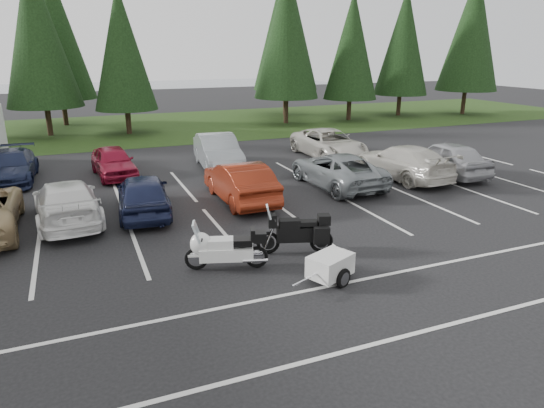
{
  "coord_description": "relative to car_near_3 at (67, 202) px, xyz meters",
  "views": [
    {
      "loc": [
        -3.52,
        -12.87,
        5.56
      ],
      "look_at": [
        1.55,
        -0.5,
        1.27
      ],
      "focal_mm": 32.0,
      "sensor_mm": 36.0,
      "label": 1
    }
  ],
  "objects": [
    {
      "name": "touring_motorcycle",
      "position": [
        3.84,
        -5.5,
        -0.04
      ],
      "size": [
        2.54,
        1.45,
        1.34
      ],
      "primitive_type": null,
      "rotation": [
        0.0,
        0.0,
        -0.31
      ],
      "color": "white",
      "rests_on": "ground"
    },
    {
      "name": "conifer_9",
      "position": [
        33.02,
        17.37,
        6.36
      ],
      "size": [
        5.19,
        5.19,
        12.1
      ],
      "color": "#332316",
      "rests_on": "ground"
    },
    {
      "name": "ground",
      "position": [
        4.02,
        -3.93,
        -0.71
      ],
      "size": [
        120.0,
        120.0,
        0.0
      ],
      "primitive_type": "plane",
      "color": "black",
      "rests_on": "ground"
    },
    {
      "name": "conifer_6",
      "position": [
        16.02,
        18.17,
        6.0
      ],
      "size": [
        4.93,
        4.93,
        11.48
      ],
      "color": "#332316",
      "rests_on": "ground"
    },
    {
      "name": "car_near_3",
      "position": [
        0.0,
        0.0,
        0.0
      ],
      "size": [
        2.31,
        5.0,
        1.42
      ],
      "primitive_type": "imported",
      "rotation": [
        0.0,
        0.0,
        3.21
      ],
      "color": "white",
      "rests_on": "ground"
    },
    {
      "name": "conifer_5",
      "position": [
        4.02,
        17.67,
        4.92
      ],
      "size": [
        4.14,
        4.14,
        9.63
      ],
      "color": "#332316",
      "rests_on": "ground"
    },
    {
      "name": "car_near_6",
      "position": [
        10.57,
        0.54,
        -0.0
      ],
      "size": [
        2.52,
        5.17,
        1.41
      ],
      "primitive_type": "imported",
      "rotation": [
        0.0,
        0.0,
        3.18
      ],
      "color": "gray",
      "rests_on": "ground"
    },
    {
      "name": "car_far_2",
      "position": [
        1.99,
        5.83,
        -0.03
      ],
      "size": [
        1.98,
        4.13,
        1.36
      ],
      "primitive_type": "imported",
      "rotation": [
        0.0,
        0.0,
        0.1
      ],
      "color": "maroon",
      "rests_on": "ground"
    },
    {
      "name": "car_near_8",
      "position": [
        16.18,
        0.33,
        0.08
      ],
      "size": [
        2.12,
        4.73,
        1.58
      ],
      "primitive_type": "imported",
      "rotation": [
        0.0,
        0.0,
        3.08
      ],
      "color": "#9E9EA2",
      "rests_on": "ground"
    },
    {
      "name": "cargo_trailer",
      "position": [
        6.01,
        -7.19,
        -0.34
      ],
      "size": [
        1.8,
        1.45,
        0.73
      ],
      "primitive_type": null,
      "rotation": [
        0.0,
        0.0,
        0.42
      ],
      "color": "silver",
      "rests_on": "ground"
    },
    {
      "name": "conifer_back_c",
      "position": [
        18.02,
        22.87,
        6.78
      ],
      "size": [
        5.5,
        5.5,
        12.81
      ],
      "color": "#332316",
      "rests_on": "ground"
    },
    {
      "name": "car_far_1",
      "position": [
        -2.21,
        6.52,
        -0.03
      ],
      "size": [
        2.07,
        4.72,
        1.35
      ],
      "primitive_type": "imported",
      "rotation": [
        0.0,
        0.0,
        -0.04
      ],
      "color": "#18203D",
      "rests_on": "ground"
    },
    {
      "name": "car_far_3",
      "position": [
        6.84,
        5.58,
        0.1
      ],
      "size": [
        2.16,
        5.06,
        1.62
      ],
      "primitive_type": "imported",
      "rotation": [
        0.0,
        0.0,
        -0.09
      ],
      "color": "gray",
      "rests_on": "ground"
    },
    {
      "name": "conifer_8",
      "position": [
        27.02,
        18.67,
        5.46
      ],
      "size": [
        4.53,
        4.53,
        10.56
      ],
      "color": "#332316",
      "rests_on": "ground"
    },
    {
      "name": "grass_strip",
      "position": [
        4.02,
        20.07,
        -0.7
      ],
      "size": [
        80.0,
        16.0,
        0.01
      ],
      "primitive_type": "cube",
      "color": "#1C3410",
      "rests_on": "ground"
    },
    {
      "name": "conifer_7",
      "position": [
        21.52,
        17.87,
        5.1
      ],
      "size": [
        4.27,
        4.27,
        9.94
      ],
      "color": "#332316",
      "rests_on": "ground"
    },
    {
      "name": "car_near_4",
      "position": [
        2.48,
        -0.11,
        0.02
      ],
      "size": [
        2.11,
        4.44,
        1.46
      ],
      "primitive_type": "imported",
      "rotation": [
        0.0,
        0.0,
        3.05
      ],
      "color": "#191F3F",
      "rests_on": "ground"
    },
    {
      "name": "adventure_motorcycle",
      "position": [
        5.94,
        -5.24,
        0.03
      ],
      "size": [
        2.56,
        1.55,
        1.47
      ],
      "primitive_type": null,
      "rotation": [
        0.0,
        0.0,
        -0.32
      ],
      "color": "black",
      "rests_on": "ground"
    },
    {
      "name": "conifer_back_b",
      "position": [
        0.02,
        23.57,
        6.06
      ],
      "size": [
        4.97,
        4.97,
        11.58
      ],
      "color": "#332316",
      "rests_on": "ground"
    },
    {
      "name": "lake_water",
      "position": [
        8.02,
        51.07,
        -0.71
      ],
      "size": [
        70.0,
        50.0,
        0.02
      ],
      "primitive_type": "cube",
      "color": "slate",
      "rests_on": "ground"
    },
    {
      "name": "car_near_5",
      "position": [
        6.1,
        0.05,
        0.05
      ],
      "size": [
        1.66,
        4.64,
        1.52
      ],
      "primitive_type": "imported",
      "rotation": [
        0.0,
        0.0,
        3.15
      ],
      "color": "maroon",
      "rests_on": "ground"
    },
    {
      "name": "car_near_7",
      "position": [
        13.93,
        0.57,
        0.04
      ],
      "size": [
        2.48,
        5.32,
        1.5
      ],
      "primitive_type": "imported",
      "rotation": [
        0.0,
        0.0,
        3.21
      ],
      "color": "beige",
      "rests_on": "ground"
    },
    {
      "name": "car_far_4",
      "position": [
        13.05,
        5.77,
        0.03
      ],
      "size": [
        2.51,
        5.33,
        1.47
      ],
      "primitive_type": "imported",
      "rotation": [
        0.0,
        0.0,
        0.01
      ],
      "color": "beige",
      "rests_on": "ground"
    },
    {
      "name": "stall_markings",
      "position": [
        4.02,
        -1.93,
        -0.7
      ],
      "size": [
        32.0,
        16.0,
        0.01
      ],
      "primitive_type": "cube",
      "color": "silver",
      "rests_on": "ground"
    },
    {
      "name": "conifer_4",
      "position": [
        -0.98,
        18.97,
        5.82
      ],
      "size": [
        4.8,
        4.8,
        11.17
      ],
      "color": "#332316",
      "rests_on": "ground"
    }
  ]
}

